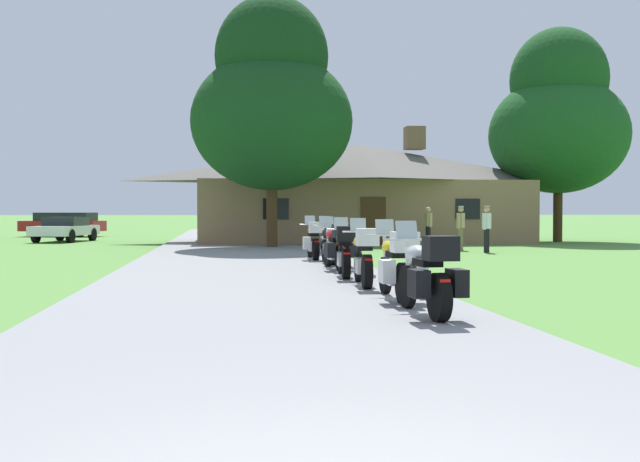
% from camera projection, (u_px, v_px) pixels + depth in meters
% --- Properties ---
extents(ground_plane, '(500.00, 500.00, 0.00)m').
position_uv_depth(ground_plane, '(244.00, 260.00, 23.44)').
color(ground_plane, '#56893D').
extents(asphalt_driveway, '(6.40, 80.00, 0.06)m').
position_uv_depth(asphalt_driveway, '(246.00, 264.00, 21.45)').
color(asphalt_driveway, gray).
rests_on(asphalt_driveway, ground).
extents(motorcycle_silver_nearest_to_camera, '(0.77, 2.08, 1.30)m').
position_uv_depth(motorcycle_silver_nearest_to_camera, '(428.00, 277.00, 10.50)').
color(motorcycle_silver_nearest_to_camera, black).
rests_on(motorcycle_silver_nearest_to_camera, asphalt_driveway).
extents(motorcycle_yellow_second_in_row, '(0.72, 2.08, 1.30)m').
position_uv_depth(motorcycle_yellow_second_in_row, '(397.00, 266.00, 12.48)').
color(motorcycle_yellow_second_in_row, black).
rests_on(motorcycle_yellow_second_in_row, asphalt_driveway).
extents(motorcycle_yellow_third_in_row, '(0.66, 2.08, 1.30)m').
position_uv_depth(motorcycle_yellow_third_in_row, '(363.00, 257.00, 14.82)').
color(motorcycle_yellow_third_in_row, black).
rests_on(motorcycle_yellow_third_in_row, asphalt_driveway).
extents(motorcycle_yellow_fourth_in_row, '(0.66, 2.08, 1.30)m').
position_uv_depth(motorcycle_yellow_fourth_in_row, '(344.00, 251.00, 16.87)').
color(motorcycle_yellow_fourth_in_row, black).
rests_on(motorcycle_yellow_fourth_in_row, asphalt_driveway).
extents(motorcycle_red_fifth_in_row, '(0.82, 2.08, 1.30)m').
position_uv_depth(motorcycle_red_fifth_in_row, '(336.00, 247.00, 19.00)').
color(motorcycle_red_fifth_in_row, black).
rests_on(motorcycle_red_fifth_in_row, asphalt_driveway).
extents(motorcycle_black_sixth_in_row, '(0.66, 2.08, 1.30)m').
position_uv_depth(motorcycle_black_sixth_in_row, '(329.00, 243.00, 21.08)').
color(motorcycle_black_sixth_in_row, black).
rests_on(motorcycle_black_sixth_in_row, asphalt_driveway).
extents(motorcycle_red_farthest_in_row, '(0.72, 2.08, 1.30)m').
position_uv_depth(motorcycle_red_farthest_in_row, '(314.00, 241.00, 22.97)').
color(motorcycle_red_farthest_in_row, black).
rests_on(motorcycle_red_farthest_in_row, asphalt_driveway).
extents(stone_lodge, '(16.04, 7.60, 5.57)m').
position_uv_depth(stone_lodge, '(359.00, 192.00, 37.07)').
color(stone_lodge, '#896B4C').
rests_on(stone_lodge, ground).
extents(bystander_tan_shirt_near_lodge, '(0.27, 0.55, 1.67)m').
position_uv_depth(bystander_tan_shirt_near_lodge, '(428.00, 225.00, 31.99)').
color(bystander_tan_shirt_near_lodge, black).
rests_on(bystander_tan_shirt_near_lodge, ground).
extents(bystander_tan_shirt_beside_signpost, '(0.38, 0.47, 1.69)m').
position_uv_depth(bystander_tan_shirt_beside_signpost, '(461.00, 225.00, 29.25)').
color(bystander_tan_shirt_beside_signpost, '#75664C').
rests_on(bystander_tan_shirt_beside_signpost, ground).
extents(bystander_white_shirt_by_tree, '(0.39, 0.45, 1.69)m').
position_uv_depth(bystander_white_shirt_by_tree, '(487.00, 226.00, 27.65)').
color(bystander_white_shirt_by_tree, black).
rests_on(bystander_white_shirt_by_tree, ground).
extents(tree_right_of_lodge, '(6.65, 6.65, 10.33)m').
position_uv_depth(tree_right_of_lodge, '(559.00, 118.00, 37.26)').
color(tree_right_of_lodge, '#422D19').
rests_on(tree_right_of_lodge, ground).
extents(tree_by_lodge_front, '(6.44, 6.44, 10.05)m').
position_uv_depth(tree_by_lodge_front, '(272.00, 102.00, 30.68)').
color(tree_by_lodge_front, '#422D19').
rests_on(tree_by_lodge_front, ground).
extents(parked_red_suv_far_left, '(4.92, 2.98, 1.40)m').
position_uv_depth(parked_red_suv_far_left, '(64.00, 223.00, 44.83)').
color(parked_red_suv_far_left, maroon).
rests_on(parked_red_suv_far_left, ground).
extents(parked_white_sedan_far_left, '(2.72, 4.50, 1.20)m').
position_uv_depth(parked_white_sedan_far_left, '(65.00, 229.00, 37.44)').
color(parked_white_sedan_far_left, silver).
rests_on(parked_white_sedan_far_left, ground).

